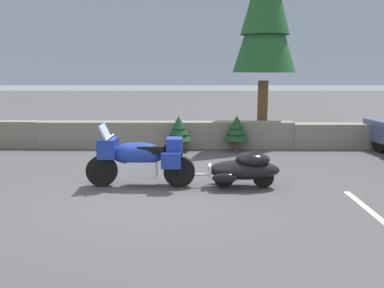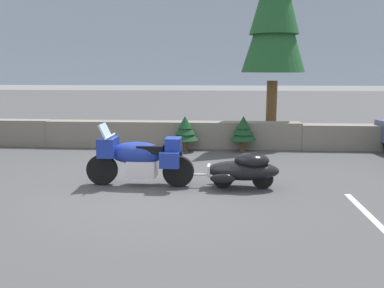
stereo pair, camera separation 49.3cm
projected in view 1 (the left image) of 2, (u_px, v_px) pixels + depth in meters
name	position (u px, v px, depth m)	size (l,w,h in m)	color
ground_plane	(148.00, 196.00, 8.10)	(80.00, 80.00, 0.00)	#424244
stone_guard_wall	(173.00, 135.00, 13.00)	(24.00, 0.58, 0.84)	slate
distant_ridgeline	(191.00, 46.00, 100.15)	(240.00, 80.00, 16.00)	#99A8BF
touring_motorcycle	(140.00, 158.00, 8.65)	(2.31, 0.77, 1.33)	black
car_shaped_trailer	(244.00, 168.00, 8.62)	(2.21, 0.79, 0.76)	black
pine_tree_tall	(266.00, 4.00, 13.12)	(2.05, 2.05, 7.21)	brown
pine_sapling_near	(179.00, 129.00, 12.38)	(0.78, 0.78, 1.07)	brown
pine_sapling_farther	(237.00, 129.00, 12.43)	(0.78, 0.78, 1.08)	brown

